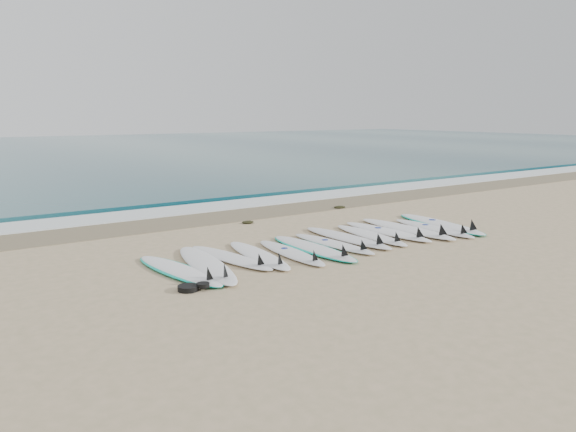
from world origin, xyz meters
TOP-DOWN VIEW (x-y plane):
  - ground at (0.00, 0.00)m, footprint 120.00×120.00m
  - ocean at (0.00, 32.50)m, footprint 120.00×55.00m
  - wet_sand_band at (0.00, 4.10)m, footprint 120.00×1.80m
  - foam_band at (0.00, 5.50)m, footprint 120.00×1.40m
  - wave_crest at (0.00, 7.00)m, footprint 120.00×1.00m
  - surfboard_0 at (-3.38, -0.15)m, footprint 0.90×2.56m
  - surfboard_1 at (-2.85, -0.12)m, footprint 1.05×2.87m
  - surfboard_2 at (-2.26, 0.08)m, footprint 0.81×2.42m
  - surfboard_3 at (-1.75, -0.06)m, footprint 0.79×2.47m
  - surfboard_4 at (-1.14, -0.24)m, footprint 0.66×2.33m
  - surfboard_5 at (-0.58, -0.19)m, footprint 0.67×2.62m
  - surfboard_6 at (-0.00, -0.12)m, footprint 0.62×2.34m
  - surfboard_7 at (0.57, 0.10)m, footprint 0.60×2.64m
  - surfboard_8 at (1.16, 0.03)m, footprint 0.76×2.46m
  - surfboard_9 at (1.72, 0.09)m, footprint 0.58×2.60m
  - surfboard_10 at (2.28, 0.02)m, footprint 0.65×2.88m
  - surfboard_11 at (2.86, -0.25)m, footprint 0.69×2.48m
  - surfboard_12 at (3.38, 0.00)m, footprint 1.15×2.98m
  - seaweed_near at (-0.23, 2.93)m, footprint 0.31×0.24m
  - seaweed_far at (3.02, 3.33)m, footprint 0.36×0.28m
  - leash_coil at (-3.62, -1.12)m, footprint 0.46×0.36m

SIDE VIEW (x-z plane):
  - ground at x=0.00m, z-range 0.00..0.00m
  - wet_sand_band at x=0.00m, z-range 0.00..0.01m
  - ocean at x=0.00m, z-range 0.00..0.03m
  - foam_band at x=0.00m, z-range 0.00..0.04m
  - seaweed_near at x=-0.23m, z-range 0.00..0.06m
  - seaweed_far at x=3.02m, z-range 0.00..0.07m
  - surfboard_0 at x=-3.38m, z-range -0.11..0.21m
  - leash_coil at x=-3.62m, z-range -0.01..0.10m
  - surfboard_5 at x=-0.58m, z-range -0.12..0.21m
  - wave_crest at x=0.00m, z-range 0.00..0.10m
  - surfboard_4 at x=-1.14m, z-range -0.10..0.20m
  - surfboard_6 at x=0.00m, z-range -0.10..0.20m
  - surfboard_2 at x=-2.26m, z-range -0.10..0.20m
  - surfboard_8 at x=1.16m, z-range -0.10..0.21m
  - surfboard_3 at x=-1.75m, z-range -0.10..0.21m
  - surfboard_11 at x=2.86m, z-range -0.10..0.21m
  - surfboard_12 at x=3.38m, z-range -0.13..0.24m
  - surfboard_9 at x=1.72m, z-range -0.11..0.22m
  - surfboard_7 at x=0.57m, z-range -0.11..0.23m
  - surfboard_1 at x=-2.85m, z-range -0.12..0.24m
  - surfboard_10 at x=2.28m, z-range -0.12..0.25m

